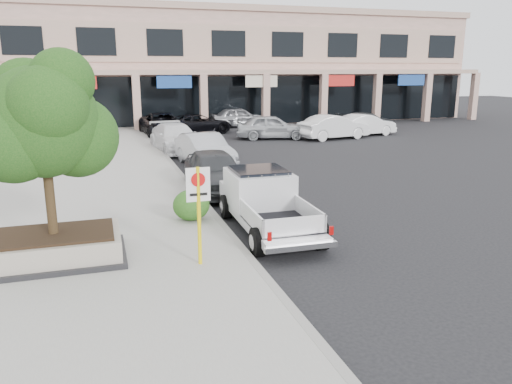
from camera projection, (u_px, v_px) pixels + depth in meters
ground at (307, 254)px, 12.65m from camera, size 120.00×120.00×0.00m
sidewalk at (83, 208)px, 16.57m from camera, size 8.00×52.00×0.15m
curb at (200, 199)px, 17.73m from camera, size 0.20×52.00×0.15m
strip_mall at (242, 66)px, 45.23m from camera, size 40.55×12.43×9.50m
planter at (55, 247)px, 11.81m from camera, size 3.20×2.20×0.68m
planter_tree at (49, 122)px, 11.28m from camera, size 2.90×2.55×4.00m
no_parking_sign at (199, 203)px, 11.30m from camera, size 0.55×0.09×2.30m
hedge at (191, 205)px, 14.89m from camera, size 1.10×0.99×0.93m
pickup_truck at (269, 204)px, 14.21m from camera, size 2.08×5.37×1.68m
curb_car_a at (215, 171)px, 18.86m from camera, size 1.98×4.74×1.60m
curb_car_b at (205, 150)px, 23.89m from camera, size 2.26×4.90×1.56m
curb_car_c at (176, 138)px, 28.19m from camera, size 2.71×5.51×1.54m
curb_car_d at (163, 125)px, 34.53m from camera, size 3.01×5.86×1.58m
lot_car_a at (272, 127)px, 33.08m from camera, size 5.06×2.93×1.62m
lot_car_b at (334, 127)px, 33.07m from camera, size 5.06×2.56×1.59m
lot_car_c at (367, 121)px, 37.95m from camera, size 4.63×1.97×1.33m
lot_car_d at (198, 124)px, 35.73m from camera, size 5.55×3.81×1.41m
lot_car_e at (239, 117)px, 39.85m from camera, size 4.65×1.90×1.58m
lot_car_f at (365, 125)px, 34.77m from camera, size 4.71×2.27×1.49m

